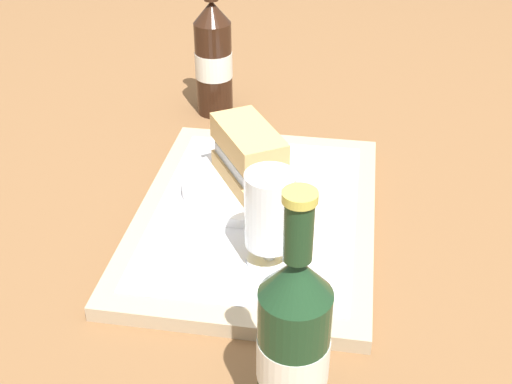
# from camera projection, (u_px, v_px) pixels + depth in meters

# --- Properties ---
(ground_plane) EXTENTS (3.00, 3.00, 0.00)m
(ground_plane) POSITION_uv_depth(u_px,v_px,m) (256.00, 222.00, 0.91)
(ground_plane) COLOR brown
(tray) EXTENTS (0.44, 0.32, 0.02)m
(tray) POSITION_uv_depth(u_px,v_px,m) (256.00, 216.00, 0.90)
(tray) COLOR tan
(tray) RESTS_ON ground_plane
(placemat) EXTENTS (0.38, 0.27, 0.00)m
(placemat) POSITION_uv_depth(u_px,v_px,m) (256.00, 210.00, 0.90)
(placemat) COLOR silver
(placemat) RESTS_ON tray
(plate) EXTENTS (0.19, 0.19, 0.01)m
(plate) POSITION_uv_depth(u_px,v_px,m) (249.00, 185.00, 0.93)
(plate) COLOR white
(plate) RESTS_ON placemat
(sandwich) EXTENTS (0.14, 0.12, 0.08)m
(sandwich) POSITION_uv_depth(u_px,v_px,m) (249.00, 156.00, 0.90)
(sandwich) COLOR tan
(sandwich) RESTS_ON plate
(beer_glass) EXTENTS (0.06, 0.06, 0.12)m
(beer_glass) POSITION_uv_depth(u_px,v_px,m) (270.00, 217.00, 0.77)
(beer_glass) COLOR silver
(beer_glass) RESTS_ON placemat
(napkin_folded) EXTENTS (0.09, 0.07, 0.01)m
(napkin_folded) POSITION_uv_depth(u_px,v_px,m) (175.00, 248.00, 0.82)
(napkin_folded) COLOR white
(napkin_folded) RESTS_ON placemat
(beer_bottle) EXTENTS (0.07, 0.07, 0.27)m
(beer_bottle) POSITION_uv_depth(u_px,v_px,m) (293.00, 346.00, 0.58)
(beer_bottle) COLOR #19381E
(beer_bottle) RESTS_ON ground_plane
(second_bottle) EXTENTS (0.07, 0.07, 0.27)m
(second_bottle) POSITION_uv_depth(u_px,v_px,m) (213.00, 57.00, 1.13)
(second_bottle) COLOR black
(second_bottle) RESTS_ON ground_plane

